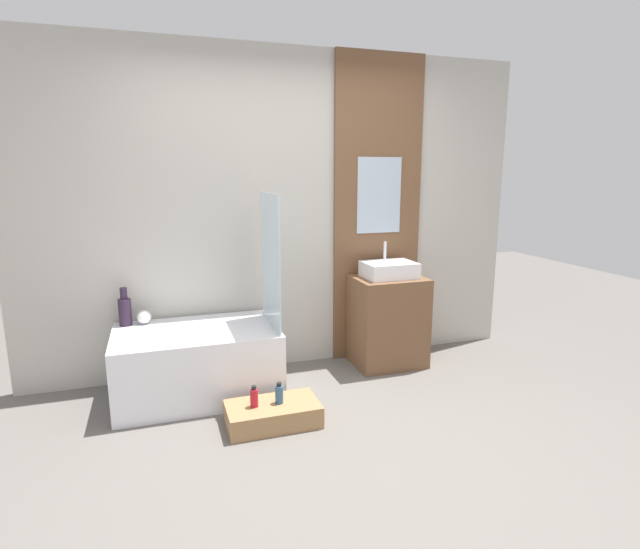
{
  "coord_description": "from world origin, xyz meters",
  "views": [
    {
      "loc": [
        -1.02,
        -2.43,
        1.65
      ],
      "look_at": [
        0.02,
        0.7,
        0.96
      ],
      "focal_mm": 28.0,
      "sensor_mm": 36.0,
      "label": 1
    }
  ],
  "objects_px": {
    "sink": "(389,270)",
    "bottle_soap_secondary": "(279,394)",
    "vase_round_light": "(144,317)",
    "bottle_soap_primary": "(254,397)",
    "bathtub": "(197,362)",
    "vase_tall_dark": "(125,310)",
    "wooden_step_bench": "(273,414)"
  },
  "relations": [
    {
      "from": "vase_round_light",
      "to": "bottle_soap_primary",
      "type": "height_order",
      "value": "vase_round_light"
    },
    {
      "from": "wooden_step_bench",
      "to": "bottle_soap_primary",
      "type": "xyz_separation_m",
      "value": [
        -0.12,
        0.0,
        0.14
      ]
    },
    {
      "from": "vase_tall_dark",
      "to": "bottle_soap_secondary",
      "type": "distance_m",
      "value": 1.37
    },
    {
      "from": "vase_tall_dark",
      "to": "bottle_soap_primary",
      "type": "bearing_deg",
      "value": -48.31
    },
    {
      "from": "wooden_step_bench",
      "to": "bottle_soap_secondary",
      "type": "relative_size",
      "value": 4.22
    },
    {
      "from": "wooden_step_bench",
      "to": "bottle_soap_primary",
      "type": "height_order",
      "value": "bottle_soap_primary"
    },
    {
      "from": "vase_round_light",
      "to": "sink",
      "type": "bearing_deg",
      "value": -4.38
    },
    {
      "from": "sink",
      "to": "vase_tall_dark",
      "type": "distance_m",
      "value": 2.11
    },
    {
      "from": "bathtub",
      "to": "vase_tall_dark",
      "type": "bearing_deg",
      "value": 150.65
    },
    {
      "from": "bathtub",
      "to": "wooden_step_bench",
      "type": "bearing_deg",
      "value": -55.33
    },
    {
      "from": "bottle_soap_primary",
      "to": "bottle_soap_secondary",
      "type": "distance_m",
      "value": 0.17
    },
    {
      "from": "vase_round_light",
      "to": "bottle_soap_secondary",
      "type": "height_order",
      "value": "vase_round_light"
    },
    {
      "from": "bathtub",
      "to": "bottle_soap_primary",
      "type": "height_order",
      "value": "bathtub"
    },
    {
      "from": "wooden_step_bench",
      "to": "bottle_soap_secondary",
      "type": "bearing_deg",
      "value": 0.0
    },
    {
      "from": "bathtub",
      "to": "vase_round_light",
      "type": "height_order",
      "value": "vase_round_light"
    },
    {
      "from": "sink",
      "to": "bottle_soap_secondary",
      "type": "height_order",
      "value": "sink"
    },
    {
      "from": "sink",
      "to": "bottle_soap_secondary",
      "type": "bearing_deg",
      "value": -147.22
    },
    {
      "from": "bathtub",
      "to": "vase_tall_dark",
      "type": "distance_m",
      "value": 0.67
    },
    {
      "from": "wooden_step_bench",
      "to": "sink",
      "type": "xyz_separation_m",
      "value": [
        1.18,
        0.73,
        0.76
      ]
    },
    {
      "from": "vase_round_light",
      "to": "bottle_soap_secondary",
      "type": "xyz_separation_m",
      "value": [
        0.83,
        -0.88,
        -0.35
      ]
    },
    {
      "from": "bathtub",
      "to": "vase_round_light",
      "type": "xyz_separation_m",
      "value": [
        -0.36,
        0.27,
        0.3
      ]
    },
    {
      "from": "bathtub",
      "to": "vase_round_light",
      "type": "distance_m",
      "value": 0.54
    },
    {
      "from": "sink",
      "to": "bottle_soap_secondary",
      "type": "xyz_separation_m",
      "value": [
        -1.14,
        -0.73,
        -0.62
      ]
    },
    {
      "from": "vase_tall_dark",
      "to": "bottle_soap_secondary",
      "type": "xyz_separation_m",
      "value": [
        0.96,
        -0.89,
        -0.42
      ]
    },
    {
      "from": "sink",
      "to": "vase_round_light",
      "type": "height_order",
      "value": "sink"
    },
    {
      "from": "vase_tall_dark",
      "to": "bottle_soap_secondary",
      "type": "relative_size",
      "value": 2.01
    },
    {
      "from": "bottle_soap_secondary",
      "to": "bottle_soap_primary",
      "type": "bearing_deg",
      "value": 180.0
    },
    {
      "from": "sink",
      "to": "vase_tall_dark",
      "type": "height_order",
      "value": "sink"
    },
    {
      "from": "sink",
      "to": "vase_round_light",
      "type": "relative_size",
      "value": 4.03
    },
    {
      "from": "sink",
      "to": "bathtub",
      "type": "bearing_deg",
      "value": -175.83
    },
    {
      "from": "vase_round_light",
      "to": "bottle_soap_primary",
      "type": "relative_size",
      "value": 0.73
    },
    {
      "from": "bathtub",
      "to": "bottle_soap_primary",
      "type": "relative_size",
      "value": 8.11
    }
  ]
}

